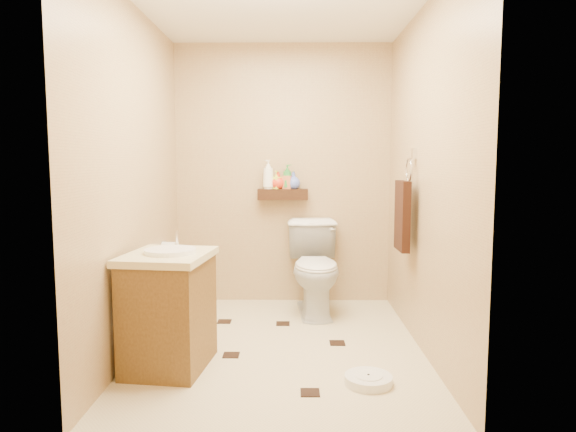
{
  "coord_description": "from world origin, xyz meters",
  "views": [
    {
      "loc": [
        0.1,
        -3.55,
        1.32
      ],
      "look_at": [
        0.06,
        0.25,
        0.92
      ],
      "focal_mm": 32.0,
      "sensor_mm": 36.0,
      "label": 1
    }
  ],
  "objects": [
    {
      "name": "ground",
      "position": [
        0.0,
        0.0,
        0.0
      ],
      "size": [
        2.5,
        2.5,
        0.0
      ],
      "primitive_type": "plane",
      "color": "beige",
      "rests_on": "ground"
    },
    {
      "name": "wall_back",
      "position": [
        0.0,
        1.25,
        1.2
      ],
      "size": [
        2.0,
        0.04,
        2.4
      ],
      "primitive_type": "cube",
      "color": "tan",
      "rests_on": "ground"
    },
    {
      "name": "wall_front",
      "position": [
        0.0,
        -1.25,
        1.2
      ],
      "size": [
        2.0,
        0.04,
        2.4
      ],
      "primitive_type": "cube",
      "color": "tan",
      "rests_on": "ground"
    },
    {
      "name": "wall_left",
      "position": [
        -1.0,
        0.0,
        1.2
      ],
      "size": [
        0.04,
        2.5,
        2.4
      ],
      "primitive_type": "cube",
      "color": "tan",
      "rests_on": "ground"
    },
    {
      "name": "wall_right",
      "position": [
        1.0,
        0.0,
        1.2
      ],
      "size": [
        0.04,
        2.5,
        2.4
      ],
      "primitive_type": "cube",
      "color": "tan",
      "rests_on": "ground"
    },
    {
      "name": "wall_shelf",
      "position": [
        0.0,
        1.17,
        1.02
      ],
      "size": [
        0.46,
        0.14,
        0.1
      ],
      "primitive_type": "cube",
      "color": "#341E0E",
      "rests_on": "wall_back"
    },
    {
      "name": "floor_accents",
      "position": [
        0.06,
        -0.05,
        0.0
      ],
      "size": [
        1.13,
        1.42,
        0.01
      ],
      "color": "black",
      "rests_on": "ground"
    },
    {
      "name": "toilet",
      "position": [
        0.29,
        0.83,
        0.4
      ],
      "size": [
        0.5,
        0.81,
        0.8
      ],
      "primitive_type": "imported",
      "rotation": [
        0.0,
        0.0,
        0.07
      ],
      "color": "white",
      "rests_on": "ground"
    },
    {
      "name": "vanity",
      "position": [
        -0.7,
        -0.36,
        0.38
      ],
      "size": [
        0.58,
        0.67,
        0.86
      ],
      "rotation": [
        0.0,
        0.0,
        -0.12
      ],
      "color": "brown",
      "rests_on": "ground"
    },
    {
      "name": "bathroom_scale",
      "position": [
        0.55,
        -0.61,
        0.03
      ],
      "size": [
        0.33,
        0.33,
        0.06
      ],
      "rotation": [
        0.0,
        0.0,
        0.18
      ],
      "color": "white",
      "rests_on": "ground"
    },
    {
      "name": "toilet_brush",
      "position": [
        -0.78,
        0.87,
        0.19
      ],
      "size": [
        0.12,
        0.12,
        0.53
      ],
      "color": "#175F5A",
      "rests_on": "ground"
    },
    {
      "name": "towel_ring",
      "position": [
        0.91,
        0.25,
        0.95
      ],
      "size": [
        0.12,
        0.3,
        0.76
      ],
      "color": "silver",
      "rests_on": "wall_right"
    },
    {
      "name": "toilet_paper",
      "position": [
        -0.94,
        0.65,
        0.6
      ],
      "size": [
        0.12,
        0.11,
        0.12
      ],
      "color": "white",
      "rests_on": "wall_left"
    },
    {
      "name": "bottle_a",
      "position": [
        -0.13,
        1.17,
        1.2
      ],
      "size": [
        0.15,
        0.15,
        0.27
      ],
      "primitive_type": "imported",
      "rotation": [
        0.0,
        0.0,
        5.5
      ],
      "color": "white",
      "rests_on": "wall_shelf"
    },
    {
      "name": "bottle_b",
      "position": [
        -0.05,
        1.17,
        1.15
      ],
      "size": [
        0.11,
        0.11,
        0.17
      ],
      "primitive_type": "imported",
      "rotation": [
        0.0,
        0.0,
        3.86
      ],
      "color": "#EEFF35",
      "rests_on": "wall_shelf"
    },
    {
      "name": "bottle_c",
      "position": [
        -0.04,
        1.17,
        1.15
      ],
      "size": [
        0.14,
        0.14,
        0.16
      ],
      "primitive_type": "imported",
      "rotation": [
        0.0,
        0.0,
        6.07
      ],
      "color": "red",
      "rests_on": "wall_shelf"
    },
    {
      "name": "bottle_d",
      "position": [
        0.04,
        1.17,
        1.18
      ],
      "size": [
        0.1,
        0.1,
        0.23
      ],
      "primitive_type": "imported",
      "rotation": [
        0.0,
        0.0,
        1.78
      ],
      "color": "#2E8A36",
      "rests_on": "wall_shelf"
    },
    {
      "name": "bottle_e",
      "position": [
        0.05,
        1.17,
        1.16
      ],
      "size": [
        0.11,
        0.11,
        0.18
      ],
      "primitive_type": "imported",
      "rotation": [
        0.0,
        0.0,
        4.35
      ],
      "color": "#C56D41",
      "rests_on": "wall_shelf"
    },
    {
      "name": "bottle_f",
      "position": [
        0.1,
        1.17,
        1.15
      ],
      "size": [
        0.16,
        0.16,
        0.16
      ],
      "primitive_type": "imported",
      "rotation": [
        0.0,
        0.0,
        0.35
      ],
      "color": "#566DD8",
      "rests_on": "wall_shelf"
    }
  ]
}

